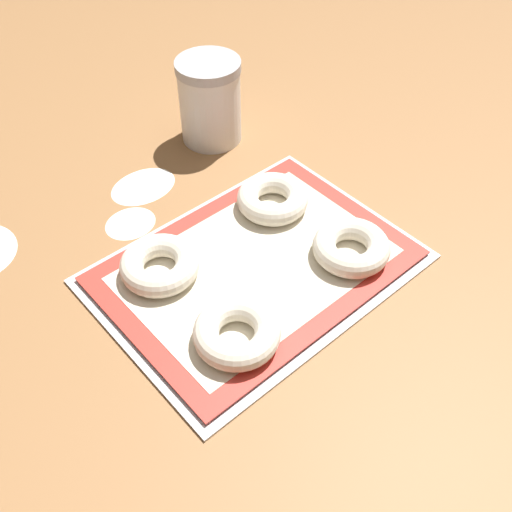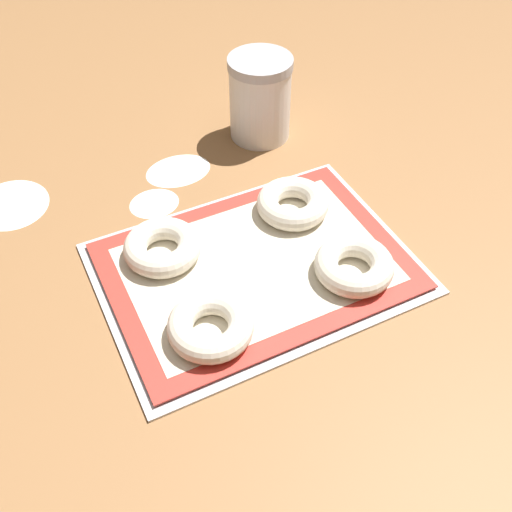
% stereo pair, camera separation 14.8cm
% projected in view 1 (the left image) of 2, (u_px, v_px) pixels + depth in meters
% --- Properties ---
extents(ground_plane, '(2.80, 2.80, 0.00)m').
position_uv_depth(ground_plane, '(259.00, 263.00, 0.85)').
color(ground_plane, olive).
extents(baking_tray, '(0.43, 0.32, 0.01)m').
position_uv_depth(baking_tray, '(256.00, 268.00, 0.84)').
color(baking_tray, silver).
rests_on(baking_tray, ground_plane).
extents(baking_mat, '(0.41, 0.29, 0.00)m').
position_uv_depth(baking_mat, '(256.00, 265.00, 0.84)').
color(baking_mat, red).
rests_on(baking_mat, baking_tray).
extents(bagel_front_left, '(0.11, 0.11, 0.03)m').
position_uv_depth(bagel_front_left, '(237.00, 333.00, 0.73)').
color(bagel_front_left, silver).
rests_on(bagel_front_left, baking_mat).
extents(bagel_front_right, '(0.11, 0.11, 0.03)m').
position_uv_depth(bagel_front_right, '(351.00, 247.00, 0.84)').
color(bagel_front_right, silver).
rests_on(bagel_front_right, baking_mat).
extents(bagel_back_left, '(0.11, 0.11, 0.03)m').
position_uv_depth(bagel_back_left, '(160.00, 265.00, 0.81)').
color(bagel_back_left, silver).
rests_on(bagel_back_left, baking_mat).
extents(bagel_back_right, '(0.11, 0.11, 0.03)m').
position_uv_depth(bagel_back_right, '(273.00, 199.00, 0.91)').
color(bagel_back_right, silver).
rests_on(bagel_back_right, baking_mat).
extents(flour_canister, '(0.11, 0.11, 0.15)m').
position_uv_depth(flour_canister, '(210.00, 101.00, 1.01)').
color(flour_canister, white).
rests_on(flour_canister, ground_plane).
extents(flour_patch_near, '(0.08, 0.07, 0.00)m').
position_uv_depth(flour_patch_near, '(130.00, 223.00, 0.91)').
color(flour_patch_near, white).
rests_on(flour_patch_near, ground_plane).
extents(flour_patch_far, '(0.11, 0.08, 0.00)m').
position_uv_depth(flour_patch_far, '(143.00, 186.00, 0.97)').
color(flour_patch_far, white).
rests_on(flour_patch_far, ground_plane).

